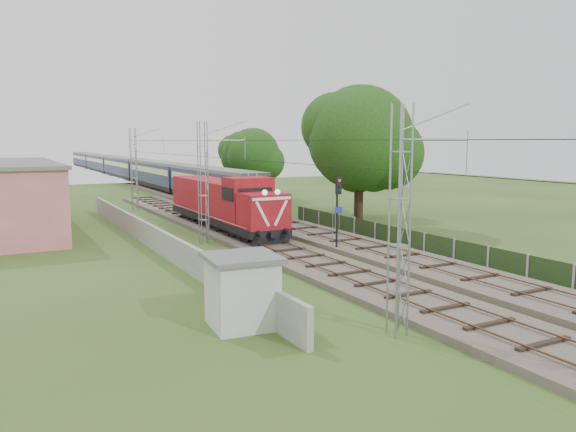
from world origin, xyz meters
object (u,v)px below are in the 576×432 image
relay_hut (242,290)px  signal_post (338,200)px  locomotive (223,202)px  coach_rake (124,166)px

relay_hut → signal_post: bearing=43.3°
locomotive → relay_hut: locomotive is taller
locomotive → signal_post: 11.20m
locomotive → signal_post: size_ratio=3.59×
locomotive → signal_post: (3.21, -10.69, 0.99)m
coach_rake → relay_hut: (-12.40, -80.08, -1.09)m
locomotive → relay_hut: 21.99m
locomotive → signal_post: locomotive is taller
locomotive → coach_rake: bearing=85.2°
locomotive → relay_hut: bearing=-109.7°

